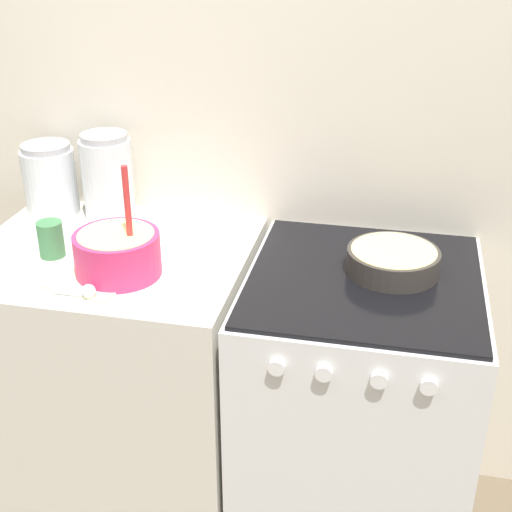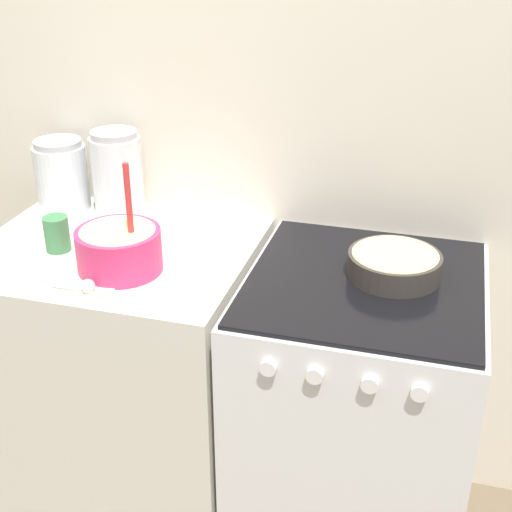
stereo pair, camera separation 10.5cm
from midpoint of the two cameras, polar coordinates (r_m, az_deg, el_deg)
wall_back at (r=2.14m, az=-0.31°, el=10.54°), size 4.56×0.05×2.40m
countertop_cabinet at (r=2.29m, az=-11.96°, el=-9.90°), size 0.78×0.66×0.91m
stove at (r=2.13m, az=6.45°, el=-12.48°), size 0.62×0.67×0.91m
mixing_bowl at (r=1.90m, az=-12.59°, el=0.35°), size 0.23×0.23×0.30m
baking_pan at (r=1.90m, az=9.36°, el=-0.36°), size 0.24×0.24×0.07m
storage_jar_left at (r=2.33m, az=-17.38°, el=5.50°), size 0.16×0.16×0.22m
storage_jar_middle at (r=2.23m, az=-13.07°, el=5.71°), size 0.15×0.15×0.27m
tin_can at (r=2.05m, az=-17.50°, el=1.28°), size 0.07×0.07×0.10m
recipe_page at (r=1.92m, az=-14.03°, el=-1.57°), size 0.24×0.26×0.01m
measuring_spoon at (r=1.83m, az=-15.18°, el=-2.80°), size 0.12×0.04×0.04m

